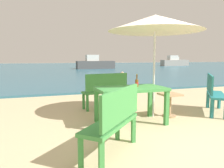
{
  "coord_description": "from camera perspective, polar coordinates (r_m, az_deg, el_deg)",
  "views": [
    {
      "loc": [
        -2.24,
        -2.84,
        1.35
      ],
      "look_at": [
        -0.24,
        3.0,
        0.6
      ],
      "focal_mm": 34.19,
      "sensor_mm": 36.0,
      "label": 1
    }
  ],
  "objects": [
    {
      "name": "boat_barge",
      "position": [
        37.25,
        16.33,
        5.65
      ],
      "size": [
        4.73,
        1.29,
        1.72
      ],
      "color": "gray",
      "rests_on": "sea_water"
    },
    {
      "name": "beer_bottle_amber",
      "position": [
        4.43,
        6.65,
        0.43
      ],
      "size": [
        0.07,
        0.07,
        0.26
      ],
      "color": "brown",
      "rests_on": "picnic_table_green"
    },
    {
      "name": "bench_green_left",
      "position": [
        5.7,
        -1.74,
        -1.24
      ],
      "size": [
        1.24,
        0.54,
        0.95
      ],
      "color": "#3D8C42",
      "rests_on": "ground_plane"
    },
    {
      "name": "picnic_table_green",
      "position": [
        4.39,
        5.02,
        -2.28
      ],
      "size": [
        1.4,
        0.8,
        0.76
      ],
      "color": "#3D8C42",
      "rests_on": "ground_plane"
    },
    {
      "name": "bench_teal_center",
      "position": [
        5.82,
        25.52,
        -1.75
      ],
      "size": [
        1.03,
        1.16,
        0.95
      ],
      "color": "#237275",
      "rests_on": "ground_plane"
    },
    {
      "name": "ground_plane",
      "position": [
        3.86,
        18.63,
        -13.91
      ],
      "size": [
        120.0,
        120.0,
        0.0
      ],
      "primitive_type": "plane",
      "color": "#C6B287"
    },
    {
      "name": "patio_umbrella",
      "position": [
        4.98,
        11.47,
        15.65
      ],
      "size": [
        2.1,
        2.1,
        2.3
      ],
      "color": "silver",
      "rests_on": "ground_plane"
    },
    {
      "name": "boat_ferry",
      "position": [
        54.38,
        16.88,
        5.92
      ],
      "size": [
        4.53,
        1.24,
        1.65
      ],
      "color": "gray",
      "rests_on": "sea_water"
    },
    {
      "name": "boat_fishing_trawler",
      "position": [
        25.92,
        -4.55,
        5.42
      ],
      "size": [
        4.58,
        1.25,
        1.66
      ],
      "color": "#4C4C4C",
      "rests_on": "sea_water"
    },
    {
      "name": "bench_green_right",
      "position": [
        2.95,
        0.93,
        -8.99
      ],
      "size": [
        1.09,
        1.11,
        0.95
      ],
      "color": "#3D8C42",
      "rests_on": "ground_plane"
    },
    {
      "name": "side_table_wood",
      "position": [
        5.13,
        15.21,
        -4.53
      ],
      "size": [
        0.44,
        0.44,
        0.54
      ],
      "color": "tan",
      "rests_on": "ground_plane"
    },
    {
      "name": "swimmer_person",
      "position": [
        13.7,
        2.79,
        2.26
      ],
      "size": [
        0.34,
        0.34,
        0.41
      ],
      "color": "tan",
      "rests_on": "sea_water"
    },
    {
      "name": "sea_water",
      "position": [
        32.95,
        -15.04,
        4.41
      ],
      "size": [
        120.0,
        50.0,
        0.08
      ],
      "primitive_type": "cube",
      "color": "#2D6075",
      "rests_on": "ground_plane"
    }
  ]
}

